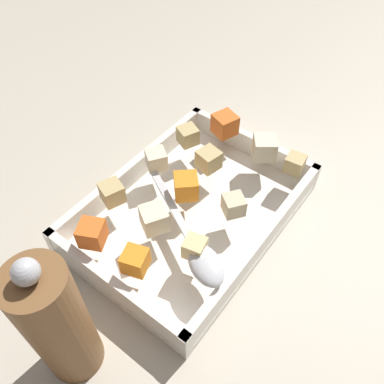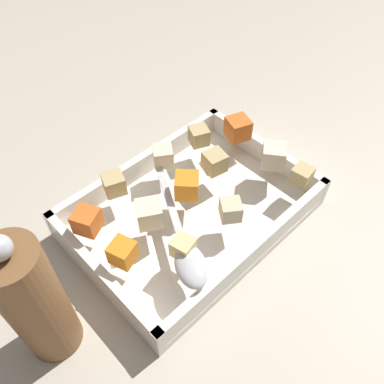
# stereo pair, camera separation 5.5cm
# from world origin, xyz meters

# --- Properties ---
(ground_plane) EXTENTS (4.00, 4.00, 0.00)m
(ground_plane) POSITION_xyz_m (0.00, 0.00, 0.00)
(ground_plane) COLOR #BCB29E
(baking_dish) EXTENTS (0.34, 0.24, 0.05)m
(baking_dish) POSITION_xyz_m (0.00, 0.00, 0.02)
(baking_dish) COLOR white
(baking_dish) RESTS_ON ground_plane
(carrot_chunk_back_center) EXTENTS (0.04, 0.04, 0.03)m
(carrot_chunk_back_center) POSITION_xyz_m (-0.13, -0.01, 0.07)
(carrot_chunk_back_center) COLOR orange
(carrot_chunk_back_center) RESTS_ON baking_dish
(carrot_chunk_corner_nw) EXTENTS (0.04, 0.04, 0.03)m
(carrot_chunk_corner_nw) POSITION_xyz_m (-0.13, 0.06, 0.07)
(carrot_chunk_corner_nw) COLOR orange
(carrot_chunk_corner_nw) RESTS_ON baking_dish
(carrot_chunk_near_spoon) EXTENTS (0.05, 0.05, 0.03)m
(carrot_chunk_near_spoon) POSITION_xyz_m (-0.00, 0.01, 0.07)
(carrot_chunk_near_spoon) COLOR orange
(carrot_chunk_near_spoon) RESTS_ON baking_dish
(carrot_chunk_mid_right) EXTENTS (0.04, 0.04, 0.03)m
(carrot_chunk_mid_right) POSITION_xyz_m (0.14, 0.04, 0.07)
(carrot_chunk_mid_right) COLOR orange
(carrot_chunk_mid_right) RESTS_ON baking_dish
(potato_chunk_near_left) EXTENTS (0.05, 0.05, 0.03)m
(potato_chunk_near_left) POSITION_xyz_m (0.13, -0.04, 0.07)
(potato_chunk_near_left) COLOR beige
(potato_chunk_near_left) RESTS_ON baking_dish
(potato_chunk_far_right) EXTENTS (0.03, 0.03, 0.03)m
(potato_chunk_far_right) POSITION_xyz_m (-0.07, -0.06, 0.06)
(potato_chunk_far_right) COLOR #E0CC89
(potato_chunk_far_right) RESTS_ON baking_dish
(potato_chunk_corner_se) EXTENTS (0.03, 0.03, 0.03)m
(potato_chunk_corner_se) POSITION_xyz_m (0.13, -0.09, 0.06)
(potato_chunk_corner_se) COLOR tan
(potato_chunk_corner_se) RESTS_ON baking_dish
(potato_chunk_far_left) EXTENTS (0.04, 0.04, 0.03)m
(potato_chunk_far_left) POSITION_xyz_m (0.01, -0.06, 0.07)
(potato_chunk_far_left) COLOR beige
(potato_chunk_far_left) RESTS_ON baking_dish
(potato_chunk_rim_edge) EXTENTS (0.04, 0.04, 0.03)m
(potato_chunk_rim_edge) POSITION_xyz_m (0.09, 0.07, 0.07)
(potato_chunk_rim_edge) COLOR tan
(potato_chunk_rim_edge) RESTS_ON baking_dish
(potato_chunk_under_handle) EXTENTS (0.04, 0.04, 0.03)m
(potato_chunk_under_handle) POSITION_xyz_m (-0.07, 0.08, 0.07)
(potato_chunk_under_handle) COLOR tan
(potato_chunk_under_handle) RESTS_ON baking_dish
(potato_chunk_corner_sw) EXTENTS (0.04, 0.04, 0.03)m
(potato_chunk_corner_sw) POSITION_xyz_m (-0.07, 0.01, 0.07)
(potato_chunk_corner_sw) COLOR beige
(potato_chunk_corner_sw) RESTS_ON baking_dish
(potato_chunk_mid_left) EXTENTS (0.04, 0.04, 0.03)m
(potato_chunk_mid_left) POSITION_xyz_m (0.02, 0.08, 0.07)
(potato_chunk_mid_left) COLOR beige
(potato_chunk_mid_left) RESTS_ON baking_dish
(potato_chunk_corner_ne) EXTENTS (0.04, 0.04, 0.03)m
(potato_chunk_corner_ne) POSITION_xyz_m (0.06, 0.02, 0.07)
(potato_chunk_corner_ne) COLOR tan
(potato_chunk_corner_ne) RESTS_ON baking_dish
(serving_spoon) EXTENTS (0.12, 0.20, 0.02)m
(serving_spoon) POSITION_xyz_m (-0.08, -0.07, 0.06)
(serving_spoon) COLOR silver
(serving_spoon) RESTS_ON baking_dish
(pepper_mill) EXTENTS (0.06, 0.06, 0.21)m
(pepper_mill) POSITION_xyz_m (-0.24, -0.02, 0.09)
(pepper_mill) COLOR brown
(pepper_mill) RESTS_ON ground_plane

